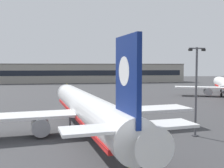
{
  "coord_description": "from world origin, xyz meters",
  "views": [
    {
      "loc": [
        -3.63,
        -21.45,
        9.2
      ],
      "look_at": [
        2.09,
        14.49,
        6.72
      ],
      "focal_mm": 42.75,
      "sensor_mm": 36.0,
      "label": 1
    }
  ],
  "objects": [
    {
      "name": "terminal_building",
      "position": [
        1.6,
        126.61,
        5.2
      ],
      "size": [
        117.17,
        12.4,
        10.39
      ],
      "color": "#9E998E",
      "rests_on": "ground"
    },
    {
      "name": "airliner_foreground",
      "position": [
        -1.36,
        14.98,
        3.37
      ],
      "size": [
        32.36,
        41.42,
        11.65
      ],
      "color": "white",
      "rests_on": "ground"
    },
    {
      "name": "taxiway_centreline",
      "position": [
        0.0,
        30.0,
        0.0
      ],
      "size": [
        10.85,
        179.71,
        0.01
      ],
      "primitive_type": "cube",
      "rotation": [
        0.0,
        0.0,
        0.06
      ],
      "color": "yellow",
      "rests_on": "ground"
    },
    {
      "name": "safety_cone_by_nose_gear",
      "position": [
        -0.3,
        31.94,
        0.26
      ],
      "size": [
        0.44,
        0.44,
        0.55
      ],
      "color": "orange",
      "rests_on": "ground"
    },
    {
      "name": "apron_lamp_post",
      "position": [
        12.59,
        10.88,
        6.1
      ],
      "size": [
        2.24,
        0.9,
        11.6
      ],
      "color": "#515156",
      "rests_on": "ground"
    }
  ]
}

